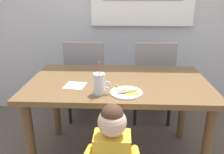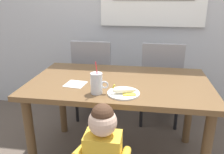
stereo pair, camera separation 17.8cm
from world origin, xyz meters
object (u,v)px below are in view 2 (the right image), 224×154
dining_chair_right (160,80)px  snack_plate (123,93)px  dining_chair_left (94,76)px  toddler_standing (103,151)px  milk_cup (97,84)px  dining_table (119,92)px  peeled_banana (125,91)px  paper_napkin (75,84)px

dining_chair_right → snack_plate: (-0.31, -0.93, 0.22)m
dining_chair_left → snack_plate: bearing=114.9°
toddler_standing → milk_cup: 0.46m
toddler_standing → snack_plate: (0.08, 0.35, 0.23)m
dining_chair_right → milk_cup: bearing=62.0°
dining_table → dining_chair_left: size_ratio=1.51×
dining_chair_left → snack_plate: 1.05m
dining_chair_right → snack_plate: dining_chair_right is taller
dining_table → dining_chair_right: size_ratio=1.51×
snack_plate → dining_table: bearing=103.0°
peeled_banana → paper_napkin: size_ratio=1.17×
dining_table → snack_plate: bearing=-77.0°
dining_chair_right → paper_napkin: dining_chair_right is taller
dining_chair_left → milk_cup: bearing=104.4°
toddler_standing → peeled_banana: size_ratio=4.77×
milk_cup → peeled_banana: size_ratio=1.40×
dining_table → paper_napkin: size_ratio=9.67×
dining_table → snack_plate: (0.06, -0.26, 0.11)m
dining_chair_right → snack_plate: bearing=71.4°
peeled_banana → dining_chair_left: bearing=115.1°
dining_chair_right → paper_napkin: size_ratio=6.40×
dining_table → milk_cup: (-0.13, -0.27, 0.17)m
dining_table → toddler_standing: size_ratio=1.73×
dining_chair_right → dining_table: bearing=60.9°
dining_chair_right → peeled_banana: dining_chair_right is taller
toddler_standing → dining_chair_left: bearing=105.2°
toddler_standing → peeled_banana: toddler_standing is taller
dining_chair_right → snack_plate: 1.00m
dining_chair_left → snack_plate: size_ratio=4.17×
dining_table → milk_cup: bearing=-115.2°
paper_napkin → dining_table: bearing=21.6°
peeled_banana → paper_napkin: peeled_banana is taller
toddler_standing → dining_table: bearing=87.7°
dining_chair_left → paper_napkin: size_ratio=6.40×
dining_chair_right → peeled_banana: 1.02m
paper_napkin → dining_chair_left: bearing=92.8°
milk_cup → paper_napkin: (-0.20, 0.14, -0.06)m
toddler_standing → peeled_banana: (0.09, 0.33, 0.26)m
dining_table → milk_cup: size_ratio=5.89×
dining_chair_left → milk_cup: milk_cup is taller
peeled_banana → paper_napkin: bearing=160.6°
dining_chair_right → snack_plate: size_ratio=4.17×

